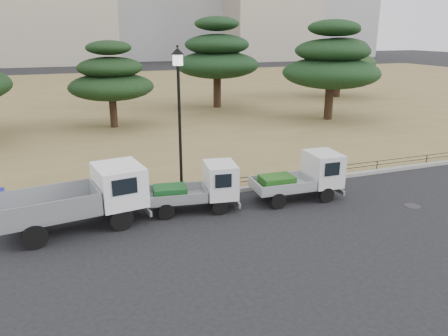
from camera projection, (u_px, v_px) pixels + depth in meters
name	position (u px, v px, depth m)	size (l,w,h in m)	color
ground	(244.00, 218.00, 15.58)	(220.00, 220.00, 0.00)	black
lawn	(123.00, 98.00, 42.90)	(120.00, 56.00, 0.15)	olive
curb	(219.00, 192.00, 17.87)	(120.00, 0.25, 0.16)	gray
truck_large	(83.00, 196.00, 14.58)	(4.83, 2.46, 2.01)	black
truck_kei_front	(199.00, 188.00, 16.10)	(3.46, 1.82, 1.75)	black
truck_kei_rear	(303.00, 177.00, 17.17)	(3.54, 1.65, 1.82)	black
street_lamp	(179.00, 98.00, 16.48)	(0.51, 0.51, 5.66)	black
pipe_fence	(218.00, 183.00, 17.90)	(38.00, 0.04, 0.40)	black
manhole	(412.00, 206.00, 16.67)	(0.60, 0.60, 0.01)	#2D2D30
pine_center_left	(111.00, 78.00, 28.68)	(5.58, 5.58, 5.67)	black
pine_center_right	(217.00, 56.00, 36.03)	(6.95, 6.95, 7.38)	black
pine_east_near	(332.00, 63.00, 31.09)	(6.96, 6.96, 7.03)	black
pine_east_far	(340.00, 55.00, 41.94)	(6.87, 6.87, 6.90)	black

